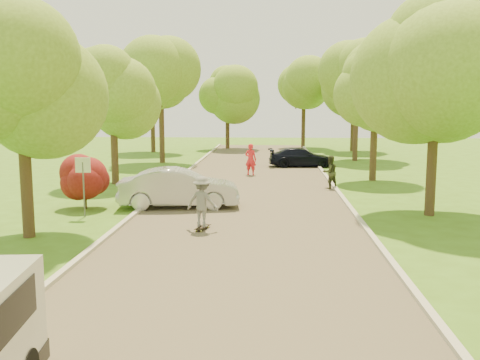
% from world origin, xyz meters
% --- Properties ---
extents(ground, '(100.00, 100.00, 0.00)m').
position_xyz_m(ground, '(0.00, 0.00, 0.00)').
color(ground, '#406718').
rests_on(ground, ground).
extents(road, '(8.00, 60.00, 0.01)m').
position_xyz_m(road, '(0.00, 8.00, 0.01)').
color(road, '#4C4438').
rests_on(road, ground).
extents(curb_left, '(0.18, 60.00, 0.12)m').
position_xyz_m(curb_left, '(-4.05, 8.00, 0.06)').
color(curb_left, '#B2AD9E').
rests_on(curb_left, ground).
extents(curb_right, '(0.18, 60.00, 0.12)m').
position_xyz_m(curb_right, '(4.05, 8.00, 0.06)').
color(curb_right, '#B2AD9E').
rests_on(curb_right, ground).
extents(street_sign, '(0.55, 0.06, 2.17)m').
position_xyz_m(street_sign, '(-5.80, 4.00, 1.56)').
color(street_sign, '#59595E').
rests_on(street_sign, ground).
extents(red_shrub, '(1.70, 1.70, 1.95)m').
position_xyz_m(red_shrub, '(-6.30, 5.50, 1.10)').
color(red_shrub, '#382619').
rests_on(red_shrub, ground).
extents(tree_l_mida, '(4.71, 4.60, 7.39)m').
position_xyz_m(tree_l_mida, '(-6.30, 1.00, 5.17)').
color(tree_l_mida, '#382619').
rests_on(tree_l_mida, ground).
extents(tree_l_midb, '(4.30, 4.20, 6.62)m').
position_xyz_m(tree_l_midb, '(-6.81, 12.00, 4.59)').
color(tree_l_midb, '#382619').
rests_on(tree_l_midb, ground).
extents(tree_l_far, '(4.92, 4.80, 7.79)m').
position_xyz_m(tree_l_far, '(-6.39, 22.00, 5.47)').
color(tree_l_far, '#382619').
rests_on(tree_l_far, ground).
extents(tree_r_mida, '(5.13, 5.00, 7.95)m').
position_xyz_m(tree_r_mida, '(7.02, 5.00, 5.54)').
color(tree_r_mida, '#382619').
rests_on(tree_r_mida, ground).
extents(tree_r_midb, '(4.51, 4.40, 7.01)m').
position_xyz_m(tree_r_midb, '(6.60, 14.00, 4.88)').
color(tree_r_midb, '#382619').
rests_on(tree_r_midb, ground).
extents(tree_r_far, '(5.33, 5.20, 8.34)m').
position_xyz_m(tree_r_far, '(7.23, 24.00, 5.83)').
color(tree_r_far, '#382619').
rests_on(tree_r_far, ground).
extents(tree_bg_a, '(5.12, 5.00, 7.72)m').
position_xyz_m(tree_bg_a, '(-8.78, 30.00, 5.31)').
color(tree_bg_a, '#382619').
rests_on(tree_bg_a, ground).
extents(tree_bg_b, '(5.12, 5.00, 7.95)m').
position_xyz_m(tree_bg_b, '(8.22, 32.00, 5.54)').
color(tree_bg_b, '#382619').
rests_on(tree_bg_b, ground).
extents(tree_bg_c, '(4.92, 4.80, 7.33)m').
position_xyz_m(tree_bg_c, '(-2.79, 34.00, 5.02)').
color(tree_bg_c, '#382619').
rests_on(tree_bg_c, ground).
extents(tree_bg_d, '(5.12, 5.00, 7.72)m').
position_xyz_m(tree_bg_d, '(4.22, 36.00, 5.31)').
color(tree_bg_d, '#382619').
rests_on(tree_bg_d, ground).
extents(silver_sedan, '(4.88, 2.16, 1.56)m').
position_xyz_m(silver_sedan, '(-2.67, 5.97, 0.78)').
color(silver_sedan, '#ADADB2').
rests_on(silver_sedan, ground).
extents(dark_sedan, '(4.32, 2.04, 1.22)m').
position_xyz_m(dark_sedan, '(2.91, 20.06, 0.61)').
color(dark_sedan, black).
rests_on(dark_sedan, ground).
extents(longboard, '(0.46, 0.88, 0.10)m').
position_xyz_m(longboard, '(-1.27, 2.22, 0.09)').
color(longboard, black).
rests_on(longboard, ground).
extents(skateboarder, '(1.20, 0.88, 1.66)m').
position_xyz_m(skateboarder, '(-1.27, 2.22, 0.94)').
color(skateboarder, slate).
rests_on(skateboarder, longboard).
extents(person_striped, '(0.77, 0.63, 1.82)m').
position_xyz_m(person_striped, '(-0.20, 15.72, 0.91)').
color(person_striped, red).
rests_on(person_striped, ground).
extents(person_olive, '(0.97, 0.89, 1.60)m').
position_xyz_m(person_olive, '(3.80, 11.05, 0.80)').
color(person_olive, '#303520').
rests_on(person_olive, ground).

